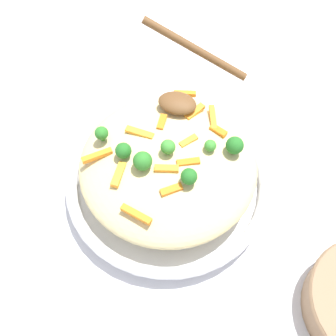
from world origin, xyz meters
name	(u,v)px	position (x,y,z in m)	size (l,w,h in m)	color
ground_plane	(168,188)	(0.00, 0.00, 0.00)	(2.40, 2.40, 0.00)	silver
serving_bowl	(168,182)	(0.00, 0.00, 0.02)	(0.31, 0.31, 0.04)	silver
pasta_mound	(168,165)	(0.00, 0.00, 0.07)	(0.25, 0.25, 0.07)	#DBC689
carrot_piece_0	(136,214)	(0.01, 0.10, 0.10)	(0.04, 0.01, 0.01)	orange
carrot_piece_1	(185,94)	(0.01, -0.11, 0.10)	(0.03, 0.01, 0.01)	orange
carrot_piece_2	(162,122)	(0.02, -0.05, 0.10)	(0.03, 0.01, 0.01)	orange
carrot_piece_3	(188,141)	(-0.02, -0.03, 0.10)	(0.03, 0.01, 0.01)	orange
carrot_piece_4	(218,131)	(-0.06, -0.06, 0.10)	(0.03, 0.01, 0.01)	orange
carrot_piece_5	(188,162)	(-0.03, 0.01, 0.10)	(0.03, 0.01, 0.01)	orange
carrot_piece_6	(167,169)	(-0.01, 0.03, 0.10)	(0.03, 0.01, 0.01)	orange
carrot_piece_7	(213,118)	(-0.04, -0.08, 0.10)	(0.04, 0.01, 0.01)	orange
carrot_piece_8	(171,190)	(-0.02, 0.05, 0.10)	(0.03, 0.01, 0.01)	orange
carrot_piece_9	(97,156)	(0.09, 0.03, 0.10)	(0.04, 0.01, 0.01)	orange
carrot_piece_10	(195,112)	(-0.02, -0.08, 0.10)	(0.03, 0.01, 0.01)	orange
carrot_piece_11	(119,175)	(0.05, 0.05, 0.10)	(0.04, 0.01, 0.01)	orange
carrot_piece_12	(140,133)	(0.05, -0.02, 0.10)	(0.04, 0.01, 0.01)	orange
broccoli_floret_0	(123,151)	(0.06, 0.02, 0.11)	(0.02, 0.02, 0.03)	#205B1C
broccoli_floret_1	(168,147)	(0.00, 0.00, 0.12)	(0.02, 0.02, 0.02)	#377928
broccoli_floret_2	(235,145)	(-0.08, -0.03, 0.11)	(0.02, 0.02, 0.03)	#205B1C
broccoli_floret_3	(210,146)	(-0.05, -0.02, 0.11)	(0.02, 0.02, 0.02)	#377928
broccoli_floret_4	(143,161)	(0.03, 0.03, 0.12)	(0.03, 0.03, 0.03)	#296820
broccoli_floret_5	(101,135)	(0.10, 0.00, 0.11)	(0.02, 0.02, 0.02)	#296820
broccoli_floret_6	(189,177)	(-0.04, 0.03, 0.11)	(0.02, 0.02, 0.03)	#205B1C
serving_spoon	(184,82)	(0.01, -0.11, 0.12)	(0.16, 0.11, 0.08)	brown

